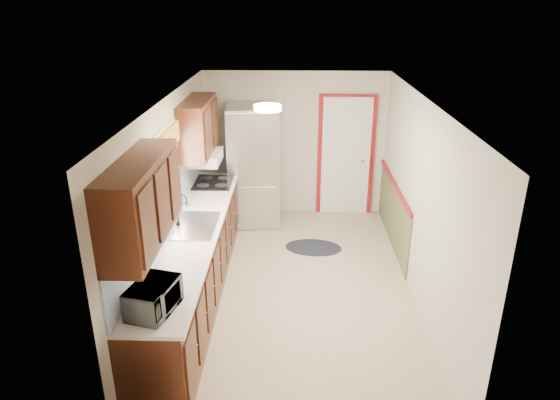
{
  "coord_description": "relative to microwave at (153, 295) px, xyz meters",
  "views": [
    {
      "loc": [
        -0.0,
        -5.56,
        3.45
      ],
      "look_at": [
        -0.18,
        0.14,
        1.15
      ],
      "focal_mm": 32.0,
      "sensor_mm": 36.0,
      "label": 1
    }
  ],
  "objects": [
    {
      "name": "back_wall_trim",
      "position": [
        2.19,
        4.16,
        -0.22
      ],
      "size": [
        1.12,
        2.3,
        2.08
      ],
      "color": "maroon",
      "rests_on": "ground"
    },
    {
      "name": "ceiling_fixture",
      "position": [
        0.9,
        1.75,
        1.26
      ],
      "size": [
        0.3,
        0.3,
        0.06
      ],
      "primitive_type": "cylinder",
      "color": "#FFD88C",
      "rests_on": "room_shell"
    },
    {
      "name": "room_shell",
      "position": [
        1.2,
        1.95,
        0.1
      ],
      "size": [
        3.2,
        5.2,
        2.52
      ],
      "color": "tan",
      "rests_on": "ground"
    },
    {
      "name": "rug",
      "position": [
        1.49,
        3.04,
        -1.1
      ],
      "size": [
        0.88,
        0.62,
        0.01
      ],
      "primitive_type": "ellipsoid",
      "rotation": [
        0.0,
        0.0,
        -0.1
      ],
      "color": "black",
      "rests_on": "ground"
    },
    {
      "name": "microwave",
      "position": [
        0.0,
        0.0,
        0.0
      ],
      "size": [
        0.38,
        0.54,
        0.33
      ],
      "primitive_type": "imported",
      "rotation": [
        0.0,
        0.0,
        1.33
      ],
      "color": "white",
      "rests_on": "kitchen_run"
    },
    {
      "name": "refrigerator",
      "position": [
        0.54,
        4.0,
        -0.14
      ],
      "size": [
        0.87,
        0.84,
        1.94
      ],
      "rotation": [
        0.0,
        0.0,
        0.09
      ],
      "color": "#B7B7BC",
      "rests_on": "ground"
    },
    {
      "name": "kitchen_run",
      "position": [
        -0.04,
        1.66,
        -0.3
      ],
      "size": [
        0.63,
        4.0,
        2.2
      ],
      "color": "#3B180D",
      "rests_on": "ground"
    },
    {
      "name": "cooktop",
      "position": [
        0.01,
        3.24,
        -0.15
      ],
      "size": [
        0.55,
        0.66,
        0.02
      ],
      "primitive_type": "cube",
      "color": "black",
      "rests_on": "kitchen_run"
    }
  ]
}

